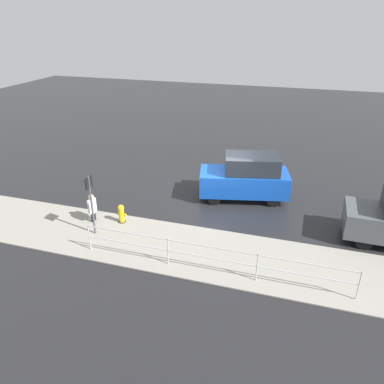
# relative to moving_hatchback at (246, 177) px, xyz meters

# --- Properties ---
(ground_plane) EXTENTS (60.00, 60.00, 0.00)m
(ground_plane) POSITION_rel_moving_hatchback_xyz_m (1.06, 0.54, -1.03)
(ground_plane) COLOR black
(kerb_strip) EXTENTS (24.00, 3.20, 0.04)m
(kerb_strip) POSITION_rel_moving_hatchback_xyz_m (1.06, 4.74, -1.01)
(kerb_strip) COLOR gray
(kerb_strip) RESTS_ON ground
(moving_hatchback) EXTENTS (4.19, 2.55, 2.06)m
(moving_hatchback) POSITION_rel_moving_hatchback_xyz_m (0.00, 0.00, 0.00)
(moving_hatchback) COLOR blue
(moving_hatchback) RESTS_ON ground
(fire_hydrant) EXTENTS (0.42, 0.31, 0.80)m
(fire_hydrant) POSITION_rel_moving_hatchback_xyz_m (4.34, 3.69, -0.63)
(fire_hydrant) COLOR gold
(fire_hydrant) RESTS_ON ground
(pedestrian) EXTENTS (0.31, 0.56, 1.22)m
(pedestrian) POSITION_rel_moving_hatchback_xyz_m (5.48, 3.93, -0.34)
(pedestrian) COLOR silver
(pedestrian) RESTS_ON ground
(metal_railing) EXTENTS (8.85, 0.04, 1.05)m
(metal_railing) POSITION_rel_moving_hatchback_xyz_m (0.11, 5.77, -0.29)
(metal_railing) COLOR #B7BABF
(metal_railing) RESTS_ON ground
(sign_post) EXTENTS (0.07, 0.44, 2.40)m
(sign_post) POSITION_rel_moving_hatchback_xyz_m (4.93, 4.75, 0.55)
(sign_post) COLOR #4C4C51
(sign_post) RESTS_ON ground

